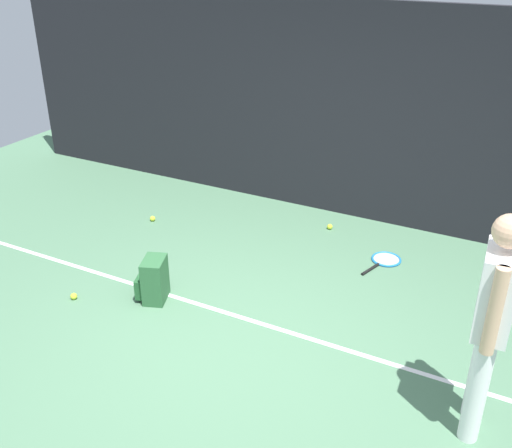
{
  "coord_description": "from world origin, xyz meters",
  "views": [
    {
      "loc": [
        2.07,
        -3.58,
        3.24
      ],
      "look_at": [
        0.0,
        0.4,
        1.0
      ],
      "focal_mm": 41.5,
      "sensor_mm": 36.0,
      "label": 1
    }
  ],
  "objects": [
    {
      "name": "tennis_ball_near_player",
      "position": [
        -2.1,
        1.66,
        0.03
      ],
      "size": [
        0.07,
        0.07,
        0.07
      ],
      "primitive_type": "sphere",
      "color": "#CCE033",
      "rests_on": "ground"
    },
    {
      "name": "court_line",
      "position": [
        0.0,
        0.38,
        0.0
      ],
      "size": [
        9.0,
        0.05,
        0.0
      ],
      "primitive_type": "cube",
      "color": "white",
      "rests_on": "ground"
    },
    {
      "name": "tennis_racket",
      "position": [
        0.74,
        2.02,
        0.01
      ],
      "size": [
        0.41,
        0.64,
        0.03
      ],
      "rotation": [
        0.0,
        0.0,
        1.27
      ],
      "color": "black",
      "rests_on": "ground"
    },
    {
      "name": "tennis_ball_mid_court",
      "position": [
        -0.07,
        2.47,
        0.03
      ],
      "size": [
        0.07,
        0.07,
        0.07
      ],
      "primitive_type": "sphere",
      "color": "#CCE033",
      "rests_on": "ground"
    },
    {
      "name": "tennis_player",
      "position": [
        1.97,
        -0.02,
        0.97
      ],
      "size": [
        0.25,
        0.53,
        1.7
      ],
      "rotation": [
        0.0,
        0.0,
        1.64
      ],
      "color": "white",
      "rests_on": "ground"
    },
    {
      "name": "ground_plane",
      "position": [
        0.0,
        0.0,
        0.0
      ],
      "size": [
        12.0,
        12.0,
        0.0
      ],
      "primitive_type": "plane",
      "color": "#4C7556"
    },
    {
      "name": "backpack",
      "position": [
        -1.05,
        0.27,
        0.21
      ],
      "size": [
        0.35,
        0.35,
        0.44
      ],
      "rotation": [
        0.0,
        0.0,
        5.07
      ],
      "color": "#2D6038",
      "rests_on": "ground"
    },
    {
      "name": "back_fence",
      "position": [
        0.0,
        3.0,
        1.29
      ],
      "size": [
        10.0,
        0.1,
        2.57
      ],
      "primitive_type": "cube",
      "color": "black",
      "rests_on": "ground"
    },
    {
      "name": "tennis_ball_by_fence",
      "position": [
        -1.75,
        -0.11,
        0.03
      ],
      "size": [
        0.07,
        0.07,
        0.07
      ],
      "primitive_type": "sphere",
      "color": "#CCE033",
      "rests_on": "ground"
    }
  ]
}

